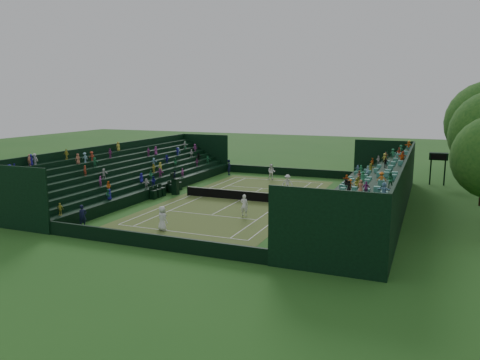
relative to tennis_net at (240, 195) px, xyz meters
The scene contains 18 objects.
ground 0.53m from the tennis_net, ahead, with size 160.00×160.00×0.00m, color #245B1D.
court_surface 0.52m from the tennis_net, ahead, with size 12.97×26.77×0.01m, color #2F6622.
perimeter_wall_north 15.89m from the tennis_net, 90.00° to the left, with size 17.17×0.20×1.00m, color black.
perimeter_wall_south 15.89m from the tennis_net, 90.00° to the right, with size 17.17×0.20×1.00m, color black.
perimeter_wall_east 8.49m from the tennis_net, ahead, with size 0.20×31.77×1.00m, color black.
perimeter_wall_west 8.49m from the tennis_net, behind, with size 0.20×31.77×1.00m, color black.
north_grandstand 12.70m from the tennis_net, ahead, with size 6.60×32.00×4.90m.
south_grandstand 12.70m from the tennis_net, behind, with size 6.60×32.00×4.90m.
tennis_net is the anchor object (origin of this frame).
scoreboard_tower 24.04m from the tennis_net, 42.03° to the left, with size 2.00×1.00×3.70m.
umpire_chair 7.22m from the tennis_net, behind, with size 0.79×0.79×2.49m.
courtside_chairs 8.10m from the tennis_net, behind, with size 0.57×5.54×1.24m.
player_near_west 12.05m from the tennis_net, 96.55° to the right, with size 0.92×0.60×1.89m, color silver.
player_near_east 6.11m from the tennis_net, 64.29° to the right, with size 0.68×0.44×1.85m, color white.
player_far_west 12.15m from the tennis_net, 94.00° to the left, with size 0.94×0.73×1.93m, color white.
player_far_east 6.71m from the tennis_net, 63.36° to the left, with size 1.16×0.67×1.80m, color silver.
line_judge_north 15.08m from the tennis_net, 117.63° to the left, with size 0.73×0.48×2.01m, color black.
line_judge_south 15.44m from the tennis_net, 119.27° to the right, with size 0.64×0.42×1.76m, color black.
Camera 1 is at (16.90, -41.13, 9.86)m, focal length 35.00 mm.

